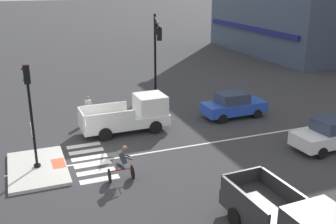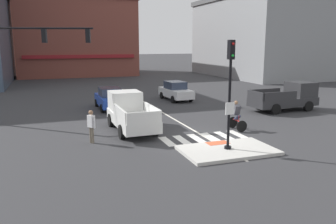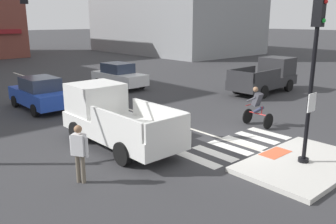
{
  "view_description": "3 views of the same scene",
  "coord_description": "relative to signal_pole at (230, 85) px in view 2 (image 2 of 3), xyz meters",
  "views": [
    {
      "loc": [
        18.06,
        -2.97,
        8.66
      ],
      "look_at": [
        -0.31,
        4.25,
        1.94
      ],
      "focal_mm": 42.48,
      "sensor_mm": 36.0,
      "label": 1
    },
    {
      "loc": [
        -7.65,
        -15.76,
        4.87
      ],
      "look_at": [
        -0.88,
        3.15,
        0.86
      ],
      "focal_mm": 36.49,
      "sensor_mm": 36.0,
      "label": 2
    },
    {
      "loc": [
        -9.84,
        -7.31,
        4.4
      ],
      "look_at": [
        -0.87,
        2.8,
        0.84
      ],
      "focal_mm": 37.54,
      "sensor_mm": 36.0,
      "label": 3
    }
  ],
  "objects": [
    {
      "name": "signal_pole",
      "position": [
        0.0,
        0.0,
        0.0
      ],
      "size": [
        0.44,
        0.38,
        4.9
      ],
      "color": "black",
      "rests_on": "traffic_island"
    },
    {
      "name": "pickup_truck_charcoal_cross_right",
      "position": [
        9.26,
        7.39,
        -2.12
      ],
      "size": [
        5.17,
        2.21,
        2.08
      ],
      "color": "#2D2D30",
      "rests_on": "ground"
    },
    {
      "name": "ground_plane",
      "position": [
        0.0,
        2.54,
        -3.1
      ],
      "size": [
        300.0,
        300.0,
        0.0
      ],
      "primitive_type": "plane",
      "color": "#333335"
    },
    {
      "name": "pedestrian_at_curb_left",
      "position": [
        -5.69,
        3.55,
        -2.11
      ],
      "size": [
        0.38,
        0.48,
        1.67
      ],
      "color": "#6B6051",
      "rests_on": "ground"
    },
    {
      "name": "pickup_truck_white_westbound_near",
      "position": [
        -3.23,
        5.68,
        -2.12
      ],
      "size": [
        2.1,
        5.12,
        2.08
      ],
      "color": "white",
      "rests_on": "ground"
    },
    {
      "name": "car_white_eastbound_far",
      "position": [
        3.06,
        14.67,
        -2.28
      ],
      "size": [
        2.02,
        4.19,
        1.64
      ],
      "color": "white",
      "rests_on": "ground"
    },
    {
      "name": "car_blue_westbound_far",
      "position": [
        -3.17,
        12.46,
        -2.28
      ],
      "size": [
        1.88,
        4.12,
        1.64
      ],
      "color": "#2347B7",
      "rests_on": "ground"
    },
    {
      "name": "crosswalk_stripe_f",
      "position": [
        2.05,
        2.54,
        -3.09
      ],
      "size": [
        0.44,
        1.8,
        0.01
      ],
      "primitive_type": "cube",
      "color": "silver",
      "rests_on": "ground"
    },
    {
      "name": "lane_centre_line",
      "position": [
        0.14,
        12.54,
        -3.09
      ],
      "size": [
        0.14,
        28.0,
        0.01
      ],
      "primitive_type": "cube",
      "color": "silver",
      "rests_on": "ground"
    },
    {
      "name": "crosswalk_stripe_a",
      "position": [
        -2.05,
        2.54,
        -3.09
      ],
      "size": [
        0.44,
        1.8,
        0.01
      ],
      "primitive_type": "cube",
      "color": "silver",
      "rests_on": "ground"
    },
    {
      "name": "building_far_block",
      "position": [
        -2.72,
        45.4,
        2.92
      ],
      "size": [
        18.01,
        15.24,
        11.99
      ],
      "color": "brown",
      "rests_on": "ground"
    },
    {
      "name": "crosswalk_stripe_e",
      "position": [
        1.23,
        2.54,
        -3.09
      ],
      "size": [
        0.44,
        1.8,
        0.01
      ],
      "primitive_type": "cube",
      "color": "silver",
      "rests_on": "ground"
    },
    {
      "name": "traffic_light_mast",
      "position": [
        -8.9,
        9.26,
        1.2
      ],
      "size": [
        6.27,
        2.06,
        6.04
      ],
      "color": "black",
      "rests_on": "ground"
    },
    {
      "name": "building_corner_left",
      "position": [
        24.17,
        32.39,
        2.87
      ],
      "size": [
        14.63,
        22.06,
        11.89
      ],
      "color": "gray",
      "rests_on": "ground"
    },
    {
      "name": "traffic_island",
      "position": [
        0.0,
        0.01,
        -3.02
      ],
      "size": [
        4.26,
        2.64,
        0.15
      ],
      "primitive_type": "cube",
      "color": "beige",
      "rests_on": "ground"
    },
    {
      "name": "cyclist",
      "position": [
        2.53,
        3.49,
        -2.22
      ],
      "size": [
        0.69,
        1.11,
        1.68
      ],
      "color": "black",
      "rests_on": "ground"
    },
    {
      "name": "tactile_pad_front",
      "position": [
        0.0,
        0.98,
        -2.94
      ],
      "size": [
        1.1,
        0.6,
        0.01
      ],
      "primitive_type": "cube",
      "color": "#DB5B38",
      "rests_on": "traffic_island"
    },
    {
      "name": "crosswalk_stripe_b",
      "position": [
        -1.23,
        2.54,
        -3.09
      ],
      "size": [
        0.44,
        1.8,
        0.01
      ],
      "primitive_type": "cube",
      "color": "silver",
      "rests_on": "ground"
    },
    {
      "name": "crosswalk_stripe_d",
      "position": [
        0.41,
        2.54,
        -3.09
      ],
      "size": [
        0.44,
        1.8,
        0.01
      ],
      "primitive_type": "cube",
      "color": "silver",
      "rests_on": "ground"
    },
    {
      "name": "crosswalk_stripe_c",
      "position": [
        -0.41,
        2.54,
        -3.09
      ],
      "size": [
        0.44,
        1.8,
        0.01
      ],
      "primitive_type": "cube",
      "color": "silver",
      "rests_on": "ground"
    }
  ]
}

